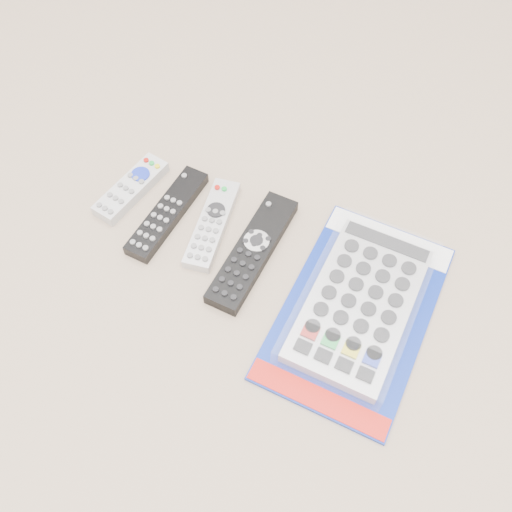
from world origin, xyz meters
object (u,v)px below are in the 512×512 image
at_px(remote_silver_dvd, 212,224).
at_px(jumbo_remote_packaged, 360,303).
at_px(remote_small_grey, 131,188).
at_px(remote_large_black, 253,251).
at_px(remote_slim_black, 167,213).

bearing_deg(remote_silver_dvd, jumbo_remote_packaged, -18.73).
xyz_separation_m(remote_small_grey, remote_large_black, (0.23, -0.04, 0.00)).
height_order(remote_small_grey, remote_slim_black, same).
height_order(remote_slim_black, remote_silver_dvd, remote_slim_black).
height_order(remote_silver_dvd, remote_large_black, remote_large_black).
relative_size(remote_silver_dvd, jumbo_remote_packaged, 0.52).
bearing_deg(remote_small_grey, remote_silver_dvd, 6.42).
xyz_separation_m(remote_slim_black, remote_large_black, (0.16, -0.02, 0.00)).
distance_m(remote_slim_black, remote_large_black, 0.16).
height_order(remote_silver_dvd, jumbo_remote_packaged, jumbo_remote_packaged).
bearing_deg(remote_silver_dvd, remote_small_grey, 167.53).
distance_m(remote_small_grey, remote_large_black, 0.24).
distance_m(remote_silver_dvd, remote_large_black, 0.08).
bearing_deg(remote_slim_black, remote_large_black, -0.43).
bearing_deg(jumbo_remote_packaged, remote_silver_dvd, 172.23).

